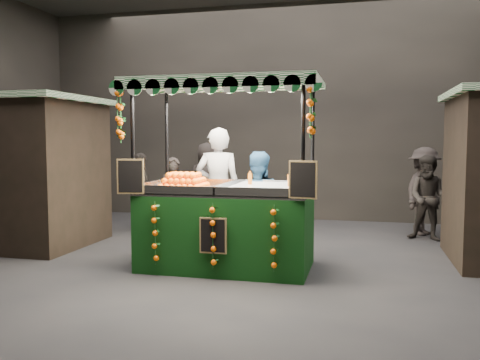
# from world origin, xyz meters

# --- Properties ---
(ground) EXTENTS (12.00, 12.00, 0.00)m
(ground) POSITION_xyz_m (0.00, 0.00, 0.00)
(ground) COLOR black
(ground) RESTS_ON ground
(market_hall) EXTENTS (12.10, 10.10, 5.05)m
(market_hall) POSITION_xyz_m (0.00, 0.00, 3.38)
(market_hall) COLOR black
(market_hall) RESTS_ON ground
(neighbour_stall_left) EXTENTS (3.00, 2.20, 2.60)m
(neighbour_stall_left) POSITION_xyz_m (-4.40, 1.00, 1.31)
(neighbour_stall_left) COLOR black
(neighbour_stall_left) RESTS_ON ground
(juice_stall) EXTENTS (2.78, 1.64, 2.70)m
(juice_stall) POSITION_xyz_m (-0.23, 0.21, 0.84)
(juice_stall) COLOR black
(juice_stall) RESTS_ON ground
(vendor_grey) EXTENTS (0.83, 0.62, 2.06)m
(vendor_grey) POSITION_xyz_m (-0.68, 1.33, 1.03)
(vendor_grey) COLOR gray
(vendor_grey) RESTS_ON ground
(vendor_blue) EXTENTS (0.93, 0.80, 1.67)m
(vendor_blue) POSITION_xyz_m (0.04, 1.07, 0.84)
(vendor_blue) COLOR navy
(vendor_blue) RESTS_ON ground
(shopper_0) EXTENTS (0.59, 0.42, 1.54)m
(shopper_0) POSITION_xyz_m (-1.71, 1.92, 0.77)
(shopper_0) COLOR black
(shopper_0) RESTS_ON ground
(shopper_1) EXTENTS (0.89, 0.77, 1.58)m
(shopper_1) POSITION_xyz_m (2.87, 3.05, 0.79)
(shopper_1) COLOR black
(shopper_1) RESTS_ON ground
(shopper_2) EXTENTS (0.94, 0.93, 1.59)m
(shopper_2) POSITION_xyz_m (-2.70, 2.68, 0.80)
(shopper_2) COLOR #2C2623
(shopper_2) RESTS_ON ground
(shopper_3) EXTENTS (1.14, 1.28, 1.72)m
(shopper_3) POSITION_xyz_m (2.83, 3.60, 0.86)
(shopper_3) COLOR black
(shopper_3) RESTS_ON ground
(shopper_4) EXTENTS (0.94, 0.67, 1.80)m
(shopper_4) POSITION_xyz_m (-1.78, 4.20, 0.90)
(shopper_4) COLOR #292421
(shopper_4) RESTS_ON ground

